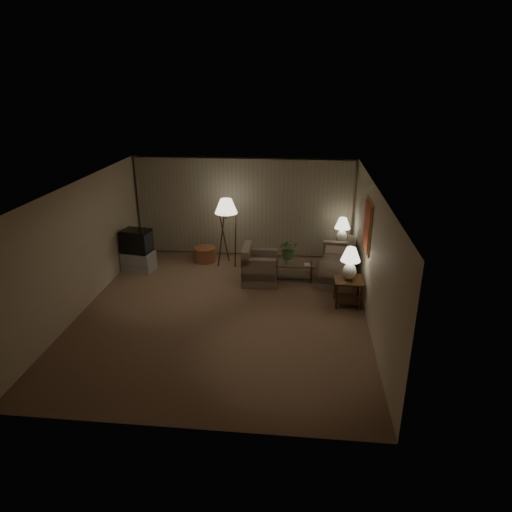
{
  "coord_description": "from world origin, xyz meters",
  "views": [
    {
      "loc": [
        1.57,
        -8.51,
        4.68
      ],
      "look_at": [
        0.64,
        0.6,
        1.06
      ],
      "focal_mm": 32.0,
      "sensor_mm": 36.0,
      "label": 1
    }
  ],
  "objects_px": {
    "crt_tv": "(137,241)",
    "sofa": "(337,265)",
    "side_table_near": "(348,287)",
    "armchair": "(260,268)",
    "table_lamp_far": "(342,228)",
    "floor_lamp": "(227,231)",
    "side_table_far": "(341,251)",
    "ottoman": "(205,254)",
    "tv_cabinet": "(139,261)",
    "vase": "(288,260)",
    "table_lamp_near": "(350,261)",
    "coffee_table": "(294,268)"
  },
  "relations": [
    {
      "from": "crt_tv",
      "to": "sofa",
      "type": "bearing_deg",
      "value": 9.22
    },
    {
      "from": "crt_tv",
      "to": "side_table_near",
      "type": "bearing_deg",
      "value": -5.3
    },
    {
      "from": "armchair",
      "to": "side_table_near",
      "type": "xyz_separation_m",
      "value": [
        2.03,
        -0.97,
        0.06
      ]
    },
    {
      "from": "table_lamp_far",
      "to": "floor_lamp",
      "type": "height_order",
      "value": "floor_lamp"
    },
    {
      "from": "armchair",
      "to": "crt_tv",
      "type": "distance_m",
      "value": 3.23
    },
    {
      "from": "side_table_far",
      "to": "ottoman",
      "type": "height_order",
      "value": "side_table_far"
    },
    {
      "from": "armchair",
      "to": "ottoman",
      "type": "height_order",
      "value": "armchair"
    },
    {
      "from": "side_table_near",
      "to": "ottoman",
      "type": "distance_m",
      "value": 4.24
    },
    {
      "from": "tv_cabinet",
      "to": "ottoman",
      "type": "bearing_deg",
      "value": 36.06
    },
    {
      "from": "ottoman",
      "to": "vase",
      "type": "distance_m",
      "value": 2.47
    },
    {
      "from": "tv_cabinet",
      "to": "crt_tv",
      "type": "xyz_separation_m",
      "value": [
        0.0,
        0.0,
        0.54
      ]
    },
    {
      "from": "table_lamp_near",
      "to": "vase",
      "type": "height_order",
      "value": "table_lamp_near"
    },
    {
      "from": "sofa",
      "to": "side_table_near",
      "type": "relative_size",
      "value": 2.89
    },
    {
      "from": "table_lamp_far",
      "to": "crt_tv",
      "type": "distance_m",
      "value": 5.28
    },
    {
      "from": "armchair",
      "to": "ottoman",
      "type": "xyz_separation_m",
      "value": [
        -1.61,
        1.19,
        -0.17
      ]
    },
    {
      "from": "tv_cabinet",
      "to": "table_lamp_far",
      "type": "bearing_deg",
      "value": 19.49
    },
    {
      "from": "sofa",
      "to": "side_table_near",
      "type": "xyz_separation_m",
      "value": [
        0.15,
        -1.35,
        0.06
      ]
    },
    {
      "from": "side_table_near",
      "to": "ottoman",
      "type": "bearing_deg",
      "value": 149.21
    },
    {
      "from": "side_table_far",
      "to": "crt_tv",
      "type": "xyz_separation_m",
      "value": [
        -5.2,
        -0.9,
        0.4
      ]
    },
    {
      "from": "armchair",
      "to": "coffee_table",
      "type": "bearing_deg",
      "value": -72.37
    },
    {
      "from": "vase",
      "to": "table_lamp_near",
      "type": "bearing_deg",
      "value": -42.7
    },
    {
      "from": "table_lamp_far",
      "to": "tv_cabinet",
      "type": "relative_size",
      "value": 0.81
    },
    {
      "from": "tv_cabinet",
      "to": "side_table_near",
      "type": "bearing_deg",
      "value": -5.3
    },
    {
      "from": "table_lamp_far",
      "to": "ottoman",
      "type": "xyz_separation_m",
      "value": [
        -3.63,
        -0.12,
        -0.82
      ]
    },
    {
      "from": "table_lamp_far",
      "to": "crt_tv",
      "type": "bearing_deg",
      "value": -170.15
    },
    {
      "from": "ottoman",
      "to": "coffee_table",
      "type": "bearing_deg",
      "value": -20.65
    },
    {
      "from": "sofa",
      "to": "table_lamp_far",
      "type": "bearing_deg",
      "value": 176.74
    },
    {
      "from": "table_lamp_near",
      "to": "vase",
      "type": "relative_size",
      "value": 4.7
    },
    {
      "from": "side_table_far",
      "to": "tv_cabinet",
      "type": "xyz_separation_m",
      "value": [
        -5.2,
        -0.9,
        -0.14
      ]
    },
    {
      "from": "crt_tv",
      "to": "armchair",
      "type": "bearing_deg",
      "value": 2.21
    },
    {
      "from": "ottoman",
      "to": "table_lamp_near",
      "type": "bearing_deg",
      "value": -30.79
    },
    {
      "from": "armchair",
      "to": "side_table_far",
      "type": "height_order",
      "value": "armchair"
    },
    {
      "from": "side_table_far",
      "to": "coffee_table",
      "type": "bearing_deg",
      "value": -139.19
    },
    {
      "from": "table_lamp_far",
      "to": "vase",
      "type": "bearing_deg",
      "value": -142.48
    },
    {
      "from": "table_lamp_far",
      "to": "coffee_table",
      "type": "height_order",
      "value": "table_lamp_far"
    },
    {
      "from": "sofa",
      "to": "side_table_far",
      "type": "distance_m",
      "value": 0.95
    },
    {
      "from": "table_lamp_far",
      "to": "armchair",
      "type": "bearing_deg",
      "value": -146.97
    },
    {
      "from": "coffee_table",
      "to": "floor_lamp",
      "type": "distance_m",
      "value": 2.04
    },
    {
      "from": "armchair",
      "to": "ottoman",
      "type": "relative_size",
      "value": 1.52
    },
    {
      "from": "vase",
      "to": "crt_tv",
      "type": "bearing_deg",
      "value": 177.95
    },
    {
      "from": "side_table_near",
      "to": "side_table_far",
      "type": "xyz_separation_m",
      "value": [
        -0.0,
        2.29,
        -0.03
      ]
    },
    {
      "from": "armchair",
      "to": "ottoman",
      "type": "distance_m",
      "value": 2.01
    },
    {
      "from": "armchair",
      "to": "side_table_near",
      "type": "height_order",
      "value": "armchair"
    },
    {
      "from": "side_table_far",
      "to": "table_lamp_far",
      "type": "bearing_deg",
      "value": 0.0
    },
    {
      "from": "table_lamp_far",
      "to": "ottoman",
      "type": "bearing_deg",
      "value": -178.03
    },
    {
      "from": "sofa",
      "to": "side_table_far",
      "type": "height_order",
      "value": "sofa"
    },
    {
      "from": "table_lamp_far",
      "to": "crt_tv",
      "type": "relative_size",
      "value": 0.92
    },
    {
      "from": "sofa",
      "to": "tv_cabinet",
      "type": "xyz_separation_m",
      "value": [
        -5.05,
        0.04,
        -0.1
      ]
    },
    {
      "from": "table_lamp_far",
      "to": "coffee_table",
      "type": "bearing_deg",
      "value": -139.19
    },
    {
      "from": "coffee_table",
      "to": "ottoman",
      "type": "relative_size",
      "value": 1.72
    }
  ]
}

